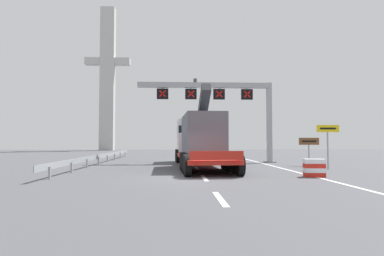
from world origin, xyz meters
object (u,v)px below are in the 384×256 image
(heavy_haul_truck_red, at_px, (198,139))
(exit_sign_yellow, at_px, (328,136))
(overhead_lane_gantry, at_px, (222,98))
(tourist_info_sign_brown, at_px, (309,144))
(crash_barrier_striped, at_px, (314,168))
(bridge_pylon_distant, at_px, (108,77))

(heavy_haul_truck_red, relative_size, exit_sign_yellow, 4.97)
(overhead_lane_gantry, relative_size, tourist_info_sign_brown, 5.70)
(tourist_info_sign_brown, distance_m, crash_barrier_striped, 8.07)
(tourist_info_sign_brown, bearing_deg, bridge_pylon_distant, 119.58)
(overhead_lane_gantry, xyz_separation_m, bridge_pylon_distant, (-17.97, 38.14, 9.39))
(heavy_haul_truck_red, relative_size, tourist_info_sign_brown, 6.89)
(heavy_haul_truck_red, xyz_separation_m, tourist_info_sign_brown, (8.21, -0.38, -0.42))
(tourist_info_sign_brown, bearing_deg, exit_sign_yellow, -90.47)
(tourist_info_sign_brown, relative_size, crash_barrier_striped, 1.95)
(tourist_info_sign_brown, relative_size, bridge_pylon_distant, 0.07)
(exit_sign_yellow, relative_size, tourist_info_sign_brown, 1.39)
(exit_sign_yellow, xyz_separation_m, tourist_info_sign_brown, (0.02, 3.04, -0.57))
(heavy_haul_truck_red, distance_m, exit_sign_yellow, 8.87)
(heavy_haul_truck_red, bearing_deg, bridge_pylon_distant, 110.59)
(overhead_lane_gantry, height_order, heavy_haul_truck_red, overhead_lane_gantry)
(bridge_pylon_distant, bearing_deg, crash_barrier_striped, -67.02)
(crash_barrier_striped, bearing_deg, heavy_haul_truck_red, 124.24)
(overhead_lane_gantry, relative_size, bridge_pylon_distant, 0.40)
(overhead_lane_gantry, xyz_separation_m, exit_sign_yellow, (5.85, -6.88, -3.39))
(overhead_lane_gantry, relative_size, exit_sign_yellow, 4.12)
(heavy_haul_truck_red, height_order, bridge_pylon_distant, bridge_pylon_distant)
(exit_sign_yellow, bearing_deg, overhead_lane_gantry, 130.33)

